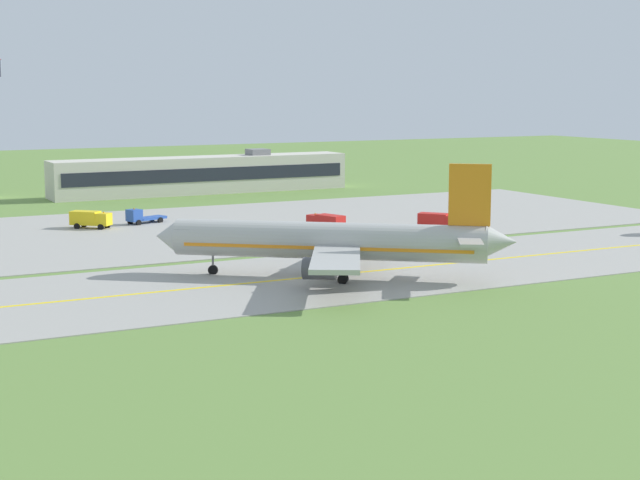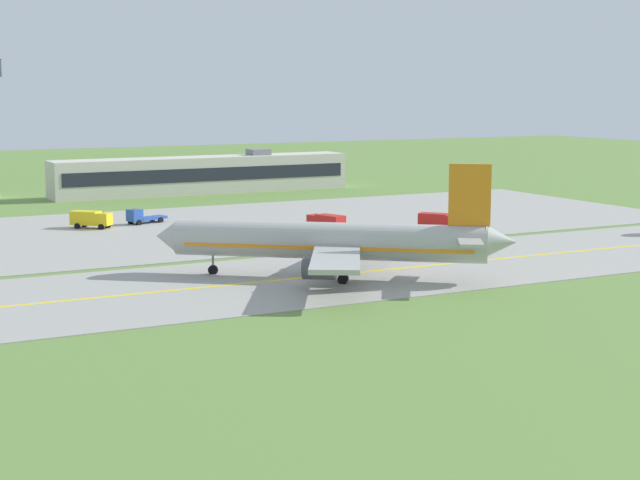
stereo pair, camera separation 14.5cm
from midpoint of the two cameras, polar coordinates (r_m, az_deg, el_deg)
The scene contains 10 objects.
ground_plane at distance 107.87m, azimuth -1.38°, elevation -2.27°, with size 500.00×500.00×0.00m, color olive.
taxiway_strip at distance 107.86m, azimuth -1.38°, elevation -2.24°, with size 240.00×28.00×0.10m, color #9E9B93.
apron_pad at distance 149.74m, azimuth -5.02°, elevation 0.79°, with size 140.00×52.00×0.10m, color #9E9B93.
taxiway_centreline at distance 107.85m, azimuth -1.38°, elevation -2.22°, with size 220.00×0.60×0.01m, color yellow.
airplane_lead at distance 107.41m, azimuth 0.79°, elevation -0.08°, with size 33.52×29.20×12.70m.
service_truck_baggage at distance 150.41m, azimuth -12.95°, elevation 1.21°, with size 5.79×5.59×2.60m.
service_truck_fuel at distance 142.77m, azimuth 0.39°, elevation 1.04°, with size 3.80×6.34×2.60m.
service_truck_catering at distance 144.97m, azimuth 6.87°, elevation 1.10°, with size 5.49×5.86×2.60m.
service_truck_pushback at distance 153.87m, azimuth -10.17°, elevation 1.33°, with size 6.71×4.14×2.59m.
terminal_building at distance 198.61m, azimuth -6.66°, elevation 3.73°, with size 59.99×8.11×8.38m.
Camera 2 is at (-46.45, -95.20, 20.43)m, focal length 55.90 mm.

